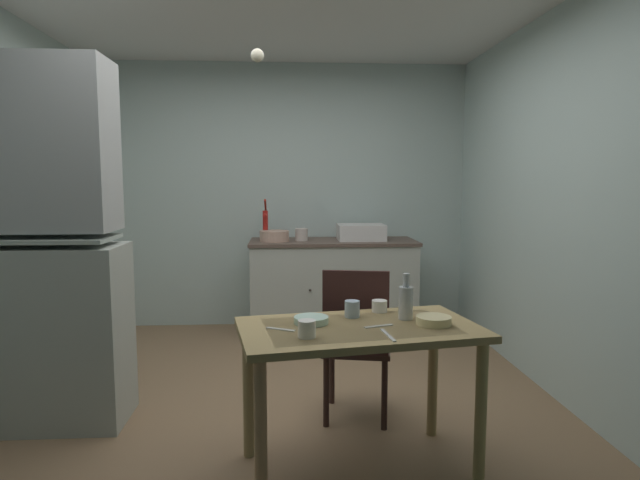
% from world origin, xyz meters
% --- Properties ---
extents(ground_plane, '(5.16, 5.16, 0.00)m').
position_xyz_m(ground_plane, '(0.00, 0.00, 0.00)').
color(ground_plane, '#8A6A4C').
extents(wall_back, '(3.75, 0.10, 2.59)m').
position_xyz_m(wall_back, '(0.00, 2.13, 1.29)').
color(wall_back, silver).
rests_on(wall_back, ground).
extents(wall_right, '(0.10, 4.26, 2.59)m').
position_xyz_m(wall_right, '(1.87, 0.00, 1.29)').
color(wall_right, silver).
rests_on(wall_right, ground).
extents(hutch_cabinet, '(0.88, 0.46, 2.14)m').
position_xyz_m(hutch_cabinet, '(-1.36, -0.09, 1.00)').
color(hutch_cabinet, '#B3B8AF').
rests_on(hutch_cabinet, ground).
extents(counter_cabinet, '(1.57, 0.64, 0.88)m').
position_xyz_m(counter_cabinet, '(0.48, 1.76, 0.44)').
color(counter_cabinet, '#B3B8AF').
rests_on(counter_cabinet, ground).
extents(sink_basin, '(0.44, 0.34, 0.15)m').
position_xyz_m(sink_basin, '(0.75, 1.76, 0.96)').
color(sink_basin, silver).
rests_on(sink_basin, counter_cabinet).
extents(hand_pump, '(0.05, 0.27, 0.39)m').
position_xyz_m(hand_pump, '(-0.15, 1.80, 1.05)').
color(hand_pump, '#B21E19').
rests_on(hand_pump, counter_cabinet).
extents(mixing_bowl_counter, '(0.27, 0.27, 0.10)m').
position_xyz_m(mixing_bowl_counter, '(-0.07, 1.71, 0.93)').
color(mixing_bowl_counter, tan).
rests_on(mixing_bowl_counter, counter_cabinet).
extents(stoneware_crock, '(0.12, 0.12, 0.11)m').
position_xyz_m(stoneware_crock, '(0.19, 1.74, 0.94)').
color(stoneware_crock, beige).
rests_on(stoneware_crock, counter_cabinet).
extents(dining_table, '(1.25, 0.83, 0.74)m').
position_xyz_m(dining_table, '(0.40, -0.74, 0.63)').
color(dining_table, '#A48A56').
rests_on(dining_table, ground).
extents(chair_far_side, '(0.47, 0.47, 0.94)m').
position_xyz_m(chair_far_side, '(0.46, -0.19, 0.49)').
color(chair_far_side, '#35211D').
rests_on(chair_far_side, ground).
extents(serving_bowl_wide, '(0.17, 0.17, 0.04)m').
position_xyz_m(serving_bowl_wide, '(0.77, -0.74, 0.76)').
color(serving_bowl_wide, beige).
rests_on(serving_bowl_wide, dining_table).
extents(soup_bowl_small, '(0.17, 0.17, 0.03)m').
position_xyz_m(soup_bowl_small, '(0.16, -0.67, 0.76)').
color(soup_bowl_small, '#ADD1C1').
rests_on(soup_bowl_small, dining_table).
extents(mug_dark, '(0.08, 0.08, 0.08)m').
position_xyz_m(mug_dark, '(0.13, -0.91, 0.78)').
color(mug_dark, white).
rests_on(mug_dark, dining_table).
extents(teacup_mint, '(0.08, 0.08, 0.06)m').
position_xyz_m(teacup_mint, '(0.54, -0.46, 0.77)').
color(teacup_mint, white).
rests_on(teacup_mint, dining_table).
extents(mug_tall, '(0.08, 0.08, 0.09)m').
position_xyz_m(mug_tall, '(0.38, -0.56, 0.78)').
color(mug_tall, '#9EB2C6').
rests_on(mug_tall, dining_table).
extents(glass_bottle, '(0.07, 0.07, 0.24)m').
position_xyz_m(glass_bottle, '(0.65, -0.62, 0.83)').
color(glass_bottle, '#B7BCC1').
rests_on(glass_bottle, dining_table).
extents(table_knife, '(0.04, 0.20, 0.00)m').
position_xyz_m(table_knife, '(0.51, -0.91, 0.74)').
color(table_knife, silver).
rests_on(table_knife, dining_table).
extents(teaspoon_near_bowl, '(0.14, 0.08, 0.00)m').
position_xyz_m(teaspoon_near_bowl, '(0.01, -0.78, 0.74)').
color(teaspoon_near_bowl, beige).
rests_on(teaspoon_near_bowl, dining_table).
extents(teaspoon_by_cup, '(0.15, 0.06, 0.00)m').
position_xyz_m(teaspoon_by_cup, '(0.49, -0.76, 0.74)').
color(teaspoon_by_cup, beige).
rests_on(teaspoon_by_cup, dining_table).
extents(pendant_bulb, '(0.08, 0.08, 0.08)m').
position_xyz_m(pendant_bulb, '(-0.12, 0.04, 2.19)').
color(pendant_bulb, '#F9EFCC').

